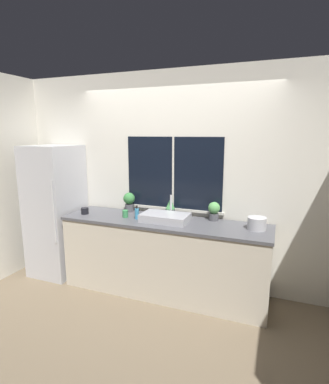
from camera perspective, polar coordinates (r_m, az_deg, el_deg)
ground_plane at (r=3.70m, az=-2.00°, el=-20.51°), size 14.00×14.00×0.00m
wall_back at (r=3.83m, az=1.85°, el=2.26°), size 8.00×0.09×2.70m
wall_left at (r=5.60m, az=-16.79°, el=4.63°), size 0.06×7.00×2.70m
counter at (r=3.74m, az=-0.18°, el=-12.22°), size 2.51×0.63×0.92m
refrigerator at (r=4.41m, az=-19.97°, el=-3.31°), size 0.60×0.69×1.78m
sink at (r=3.55m, az=0.13°, el=-4.86°), size 0.56×0.39×0.28m
potted_plant_left at (r=3.98m, az=-6.75°, el=-1.69°), size 0.15×0.15×0.25m
potted_plant_center at (r=3.76m, az=1.16°, el=-2.96°), size 0.12×0.12×0.22m
potted_plant_right at (r=3.61m, az=9.40°, el=-3.48°), size 0.14×0.14×0.22m
soap_bottle at (r=3.65m, az=-5.29°, el=-4.08°), size 0.05×0.05×0.17m
mug_green at (r=3.74m, az=-7.48°, el=-4.13°), size 0.07×0.07×0.09m
mug_black at (r=4.00m, az=-14.93°, el=-3.50°), size 0.10×0.10×0.08m
kettle at (r=3.39m, az=17.18°, el=-5.66°), size 0.20×0.20×0.15m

